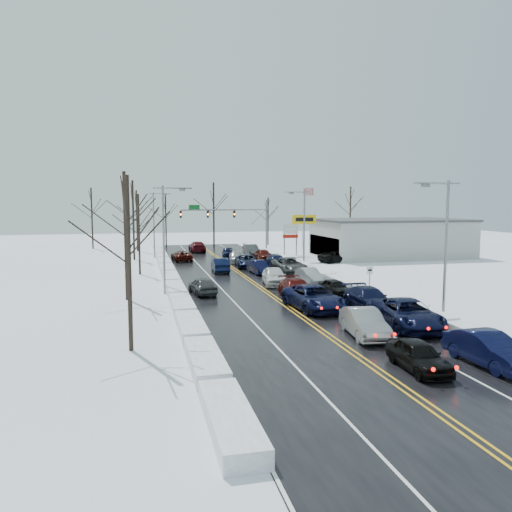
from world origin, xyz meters
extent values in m
plane|color=white|center=(0.00, 0.00, 0.00)|extent=(160.00, 160.00, 0.00)
cube|color=black|center=(0.00, 2.00, 0.01)|extent=(14.00, 84.00, 0.01)
cube|color=white|center=(-7.60, 2.00, 0.00)|extent=(1.48, 72.00, 0.67)
cube|color=white|center=(7.60, 2.00, 0.00)|extent=(1.48, 72.00, 0.67)
cylinder|color=slate|center=(8.50, 28.00, 4.00)|extent=(0.24, 0.24, 8.00)
cylinder|color=slate|center=(2.00, 28.00, 6.50)|extent=(13.00, 0.18, 0.18)
cylinder|color=slate|center=(7.30, 28.00, 5.40)|extent=(2.33, 0.10, 2.33)
cube|color=#0C591E|center=(-2.50, 28.00, 6.90)|extent=(1.60, 0.08, 0.70)
cube|color=black|center=(3.50, 28.00, 5.85)|extent=(0.32, 0.25, 1.05)
sphere|color=#3F0705|center=(3.50, 27.84, 6.15)|extent=(0.20, 0.20, 0.20)
sphere|color=orange|center=(3.50, 27.84, 5.85)|extent=(0.22, 0.22, 0.22)
sphere|color=black|center=(3.50, 27.84, 5.55)|extent=(0.20, 0.20, 0.20)
cube|color=black|center=(-0.50, 28.00, 5.85)|extent=(0.32, 0.25, 1.05)
sphere|color=#3F0705|center=(-0.50, 27.84, 6.15)|extent=(0.20, 0.20, 0.20)
sphere|color=orange|center=(-0.50, 27.84, 5.85)|extent=(0.22, 0.22, 0.22)
sphere|color=black|center=(-0.50, 27.84, 5.55)|extent=(0.20, 0.20, 0.20)
cube|color=black|center=(-4.50, 28.00, 5.85)|extent=(0.32, 0.25, 1.05)
sphere|color=#3F0705|center=(-4.50, 27.84, 6.15)|extent=(0.20, 0.20, 0.20)
sphere|color=orange|center=(-4.50, 27.84, 5.85)|extent=(0.22, 0.22, 0.22)
sphere|color=black|center=(-4.50, 27.84, 5.55)|extent=(0.20, 0.20, 0.20)
cylinder|color=slate|center=(10.50, 16.00, 2.80)|extent=(0.20, 0.20, 5.60)
cube|color=yellow|center=(10.50, 16.00, 5.40)|extent=(3.20, 0.30, 1.20)
cube|color=black|center=(10.50, 15.83, 5.40)|extent=(2.40, 0.04, 0.50)
cylinder|color=slate|center=(9.60, 22.00, 2.00)|extent=(0.16, 0.16, 4.00)
cylinder|color=slate|center=(11.40, 22.00, 2.00)|extent=(0.16, 0.16, 4.00)
cube|color=white|center=(10.50, 22.00, 4.30)|extent=(2.20, 0.22, 0.70)
cube|color=white|center=(10.50, 22.00, 3.50)|extent=(2.20, 0.22, 0.70)
cube|color=#B31B0D|center=(10.50, 22.00, 2.80)|extent=(2.20, 0.22, 0.50)
cylinder|color=slate|center=(8.20, -8.00, 1.10)|extent=(0.08, 0.08, 2.20)
cube|color=white|center=(8.20, -8.00, 2.00)|extent=(0.55, 0.05, 0.70)
cube|color=black|center=(8.20, -8.04, 2.00)|extent=(0.35, 0.02, 0.15)
cylinder|color=silver|center=(15.00, 30.00, 5.00)|extent=(0.14, 0.14, 10.00)
cube|color=#ACABA7|center=(24.00, 18.00, 2.50)|extent=(20.00, 12.00, 5.00)
cube|color=#262628|center=(14.05, 18.00, 1.60)|extent=(0.10, 11.00, 2.80)
cube|color=#3F3F42|center=(24.00, 18.00, 5.15)|extent=(20.40, 12.40, 0.30)
cylinder|color=slate|center=(8.50, -18.00, 4.50)|extent=(0.18, 0.18, 9.00)
cylinder|color=slate|center=(7.70, -18.00, 8.80)|extent=(3.20, 0.12, 0.12)
cube|color=slate|center=(6.90, -18.00, 8.65)|extent=(0.50, 0.25, 0.18)
cylinder|color=slate|center=(8.50, 10.00, 4.50)|extent=(0.18, 0.18, 9.00)
cylinder|color=slate|center=(7.70, 10.00, 8.80)|extent=(3.20, 0.12, 0.12)
cube|color=slate|center=(6.90, 10.00, 8.65)|extent=(0.50, 0.25, 0.18)
cylinder|color=slate|center=(-8.50, -4.00, 4.50)|extent=(0.18, 0.18, 9.00)
cylinder|color=slate|center=(-7.70, -4.00, 8.80)|extent=(3.20, 0.12, 0.12)
cube|color=slate|center=(-6.90, -4.00, 8.65)|extent=(0.50, 0.25, 0.18)
cylinder|color=slate|center=(-8.50, 24.00, 4.50)|extent=(0.18, 0.18, 9.00)
cylinder|color=slate|center=(-7.70, 24.00, 8.80)|extent=(3.20, 0.12, 0.12)
cube|color=slate|center=(-6.90, 24.00, 8.65)|extent=(0.50, 0.25, 0.18)
cylinder|color=#2D231C|center=(-11.00, -20.00, 4.50)|extent=(0.24, 0.24, 9.00)
cylinder|color=#2D231C|center=(-11.50, -6.00, 5.00)|extent=(0.27, 0.27, 10.00)
cylinder|color=#2D231C|center=(-10.50, 8.00, 4.25)|extent=(0.23, 0.23, 8.50)
cylinder|color=#2D231C|center=(-11.20, 22.00, 5.25)|extent=(0.28, 0.28, 10.50)
cylinder|color=#2D231C|center=(-10.80, 34.00, 4.75)|extent=(0.25, 0.25, 9.50)
cylinder|color=#2D231C|center=(-18.00, 40.00, 5.00)|extent=(0.27, 0.27, 10.00)
cylinder|color=#2D231C|center=(-6.00, 41.00, 4.50)|extent=(0.24, 0.24, 9.00)
cylinder|color=#2D231C|center=(2.00, 39.00, 5.50)|extent=(0.29, 0.29, 11.00)
cylinder|color=#2D231C|center=(12.00, 40.50, 4.25)|extent=(0.23, 0.23, 8.50)
cylinder|color=#2D231C|center=(28.00, 41.00, 5.25)|extent=(0.28, 0.28, 10.50)
imported|color=black|center=(1.82, -26.12, 0.00)|extent=(1.76, 4.10, 1.38)
imported|color=gray|center=(1.91, -20.27, 0.00)|extent=(2.24, 4.97, 1.58)
imported|color=black|center=(1.55, -12.73, 0.00)|extent=(3.36, 6.40, 1.72)
imported|color=#460B09|center=(1.67, -8.38, 0.00)|extent=(2.35, 5.33, 1.52)
imported|color=silver|center=(1.56, -2.08, 0.00)|extent=(2.65, 5.19, 1.69)
imported|color=black|center=(1.92, 5.57, 0.00)|extent=(1.83, 4.44, 1.43)
imported|color=black|center=(1.77, 11.03, 0.00)|extent=(2.87, 5.45, 1.46)
imported|color=#999BA1|center=(1.70, 16.19, 0.00)|extent=(2.72, 5.31, 1.48)
imported|color=black|center=(1.64, 22.53, 0.00)|extent=(2.01, 4.22, 1.39)
imported|color=black|center=(5.35, -26.32, 0.00)|extent=(1.91, 4.88, 1.58)
imported|color=black|center=(5.40, -19.01, 0.00)|extent=(3.62, 6.51, 1.72)
imported|color=black|center=(5.43, -13.64, 0.00)|extent=(2.27, 5.42, 1.56)
imported|color=black|center=(5.16, -7.99, 0.00)|extent=(2.03, 4.04, 1.32)
imported|color=#ADB1B5|center=(5.27, -1.25, 0.00)|extent=(1.75, 4.25, 1.37)
imported|color=#3B3D40|center=(5.16, 4.82, 0.00)|extent=(2.88, 6.20, 1.72)
imported|color=black|center=(5.34, 10.56, 0.00)|extent=(2.01, 4.78, 1.38)
imported|color=#4B100A|center=(5.37, 17.25, 0.00)|extent=(1.90, 4.41, 1.48)
imported|color=#3D4042|center=(5.11, 23.56, 0.00)|extent=(1.83, 4.87, 1.59)
imported|color=#0B1332|center=(-1.91, 7.76, 0.00)|extent=(1.83, 4.78, 1.55)
imported|color=#440E09|center=(-5.16, 19.32, 0.00)|extent=(2.69, 5.01, 1.34)
imported|color=#4D0A11|center=(-1.85, 30.65, 0.00)|extent=(2.33, 5.67, 1.64)
imported|color=#3E4043|center=(-5.43, -5.02, 0.00)|extent=(2.24, 4.42, 1.44)
imported|color=black|center=(14.12, 13.10, 0.00)|extent=(5.43, 3.05, 1.43)
imported|color=#44464A|center=(17.04, 15.45, 0.00)|extent=(2.25, 5.31, 1.53)
imported|color=#4F0A11|center=(15.13, 21.18, 0.00)|extent=(2.15, 4.20, 1.37)
camera|label=1|loc=(-10.43, -45.94, 7.64)|focal=35.00mm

